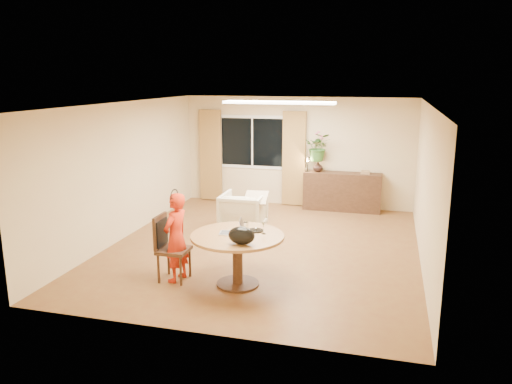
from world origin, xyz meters
TOP-DOWN VIEW (x-y plane):
  - floor at (0.00, 0.00)m, footprint 6.50×6.50m
  - ceiling at (0.00, 0.00)m, footprint 6.50×6.50m
  - wall_back at (0.00, 3.25)m, footprint 5.50×0.00m
  - wall_left at (-2.75, 0.00)m, footprint 0.00×6.50m
  - wall_right at (2.75, 0.00)m, footprint 0.00×6.50m
  - window at (-1.10, 3.23)m, footprint 1.70×0.03m
  - curtain_left at (-2.15, 3.15)m, footprint 0.55×0.08m
  - curtain_right at (-0.05, 3.15)m, footprint 0.55×0.08m
  - ceiling_panel at (0.00, 1.20)m, footprint 2.20×0.35m
  - dining_table at (0.04, -1.74)m, footprint 1.39×1.39m
  - dining_chair at (-0.95, -1.81)m, footprint 0.49×0.45m
  - child at (-0.91, -1.81)m, footprint 0.56×0.43m
  - laptop at (-0.06, -1.71)m, footprint 0.41×0.31m
  - tumbler at (0.09, -1.48)m, footprint 0.10×0.10m
  - wine_glass at (0.40, -1.59)m, footprint 0.07×0.07m
  - pot_lid at (0.26, -1.50)m, footprint 0.25×0.25m
  - handbag at (0.23, -2.14)m, footprint 0.40×0.26m
  - armchair at (-0.64, 0.87)m, footprint 0.85×0.87m
  - throw at (-0.36, 0.81)m, footprint 0.51×0.60m
  - sideboard at (1.13, 3.01)m, footprint 1.78×0.43m
  - vase at (0.55, 3.01)m, footprint 0.28×0.28m
  - bouquet at (0.55, 3.01)m, footprint 0.63×0.55m
  - book_stack at (1.64, 3.01)m, footprint 0.24×0.20m
  - desk_lamp at (0.31, 2.96)m, footprint 0.17×0.17m

SIDE VIEW (x-z plane):
  - floor at x=0.00m, z-range 0.00..0.00m
  - armchair at x=-0.64m, z-range 0.00..0.79m
  - sideboard at x=1.13m, z-range 0.00..0.89m
  - dining_chair at x=-0.95m, z-range 0.00..1.02m
  - dining_table at x=0.04m, z-range 0.23..1.02m
  - child at x=-0.91m, z-range 0.00..1.37m
  - throw at x=-0.36m, z-range 0.79..0.82m
  - pot_lid at x=0.26m, z-range 0.79..0.83m
  - tumbler at x=0.09m, z-range 0.79..0.91m
  - wine_glass at x=0.40m, z-range 0.79..0.97m
  - laptop at x=-0.06m, z-range 0.79..1.03m
  - handbag at x=0.23m, z-range 0.79..1.04m
  - book_stack at x=1.64m, z-range 0.89..0.97m
  - vase at x=0.55m, z-range 0.89..1.14m
  - desk_lamp at x=0.31m, z-range 0.89..1.25m
  - curtain_left at x=-2.15m, z-range 0.02..2.27m
  - curtain_right at x=-0.05m, z-range 0.02..2.27m
  - wall_back at x=0.00m, z-range -1.45..4.05m
  - wall_left at x=-2.75m, z-range -1.95..4.55m
  - wall_right at x=2.75m, z-range -1.95..4.55m
  - bouquet at x=0.55m, z-range 1.14..1.80m
  - window at x=-1.10m, z-range 0.85..2.15m
  - ceiling_panel at x=0.00m, z-range 2.54..2.59m
  - ceiling at x=0.00m, z-range 2.60..2.60m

